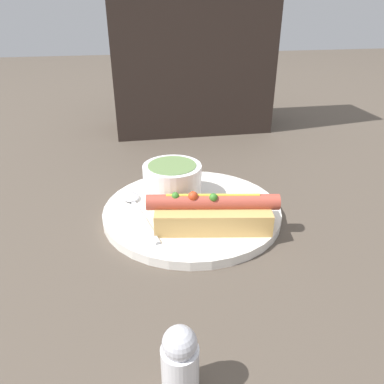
{
  "coord_description": "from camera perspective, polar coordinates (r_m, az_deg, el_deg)",
  "views": [
    {
      "loc": [
        -0.09,
        -0.51,
        0.31
      ],
      "look_at": [
        0.0,
        0.0,
        0.04
      ],
      "focal_mm": 35.0,
      "sensor_mm": 36.0,
      "label": 1
    }
  ],
  "objects": [
    {
      "name": "spoon",
      "position": [
        0.61,
        -8.81,
        -1.69
      ],
      "size": [
        0.05,
        0.16,
        0.01
      ],
      "rotation": [
        0.0,
        0.0,
        1.8
      ],
      "color": "#B7B7BC",
      "rests_on": "dinner_plate"
    },
    {
      "name": "ground_plane",
      "position": [
        0.61,
        0.0,
        -3.5
      ],
      "size": [
        4.0,
        4.0,
        0.0
      ],
      "primitive_type": "plane",
      "color": "#4C4238"
    },
    {
      "name": "hot_dog",
      "position": [
        0.54,
        3.11,
        -3.13
      ],
      "size": [
        0.19,
        0.09,
        0.06
      ],
      "rotation": [
        0.0,
        0.0,
        -0.17
      ],
      "color": "tan",
      "rests_on": "dinner_plate"
    },
    {
      "name": "seated_diner",
      "position": [
        0.99,
        -0.19,
        23.94
      ],
      "size": [
        0.39,
        0.18,
        0.59
      ],
      "color": "#2D231E",
      "rests_on": "ground_plane"
    },
    {
      "name": "dinner_plate",
      "position": [
        0.6,
        0.0,
        -2.93
      ],
      "size": [
        0.28,
        0.28,
        0.01
      ],
      "color": "white",
      "rests_on": "ground_plane"
    },
    {
      "name": "salt_shaker",
      "position": [
        0.35,
        -1.84,
        -24.48
      ],
      "size": [
        0.03,
        0.03,
        0.07
      ],
      "color": "silver",
      "rests_on": "ground_plane"
    },
    {
      "name": "soup_bowl",
      "position": [
        0.62,
        -3.0,
        1.88
      ],
      "size": [
        0.1,
        0.1,
        0.06
      ],
      "color": "white",
      "rests_on": "dinner_plate"
    }
  ]
}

